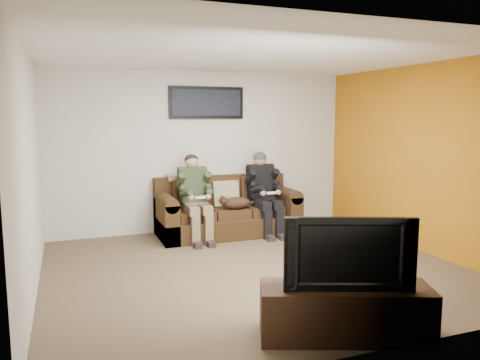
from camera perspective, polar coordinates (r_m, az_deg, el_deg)
name	(u,v)px	position (r m, az deg, el deg)	size (l,w,h in m)	color
floor	(255,269)	(5.92, 1.83, -10.76)	(5.00, 5.00, 0.00)	brown
ceiling	(256,54)	(5.66, 1.95, 15.06)	(5.00, 5.00, 0.00)	silver
wall_back	(204,152)	(7.76, -4.45, 3.46)	(5.00, 5.00, 0.00)	beige
wall_front	(368,193)	(3.68, 15.34, -1.60)	(5.00, 5.00, 0.00)	beige
wall_left	(29,174)	(5.24, -24.32, 0.70)	(4.50, 4.50, 0.00)	beige
wall_right	(421,158)	(6.98, 21.24, 2.47)	(4.50, 4.50, 0.00)	beige
accent_wall_right	(421,158)	(6.98, 21.18, 2.47)	(4.50, 4.50, 0.00)	#B36A11
sofa	(226,212)	(7.57, -1.67, -3.95)	(2.22, 0.96, 0.91)	#362410
throw_pillow	(225,193)	(7.56, -1.78, -1.65)	(0.42, 0.12, 0.40)	tan
throw_blanket	(181,177)	(7.56, -7.19, 0.31)	(0.45, 0.22, 0.08)	tan
person_left	(195,192)	(7.16, -5.53, -1.50)	(0.51, 0.87, 1.30)	#7D6C4E
person_right	(264,188)	(7.54, 2.89, -0.99)	(0.51, 0.86, 1.31)	black
cat	(235,203)	(7.30, -0.60, -2.78)	(0.66, 0.26, 0.24)	#3F2718
framed_poster	(207,103)	(7.73, -4.08, 9.38)	(1.25, 0.05, 0.52)	black
tv_stand	(345,312)	(4.24, 12.69, -15.42)	(1.44, 0.46, 0.45)	#331E11
television	(347,251)	(4.06, 12.92, -8.42)	(1.08, 0.14, 0.62)	black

